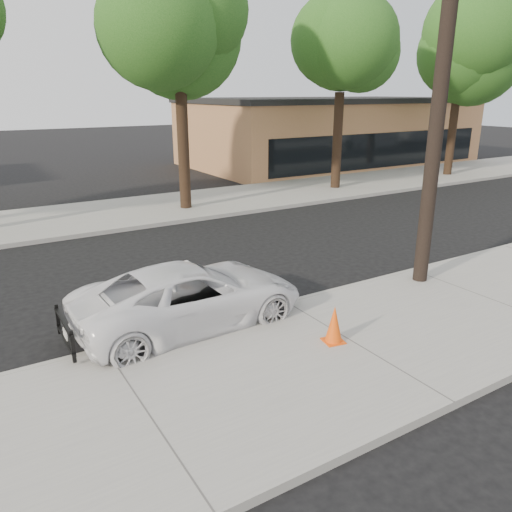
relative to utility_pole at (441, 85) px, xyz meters
name	(u,v)px	position (x,y,z in m)	size (l,w,h in m)	color
ground	(239,279)	(-3.60, 2.70, -4.70)	(120.00, 120.00, 0.00)	black
near_sidewalk	(354,346)	(-3.60, -1.60, -4.62)	(90.00, 4.40, 0.15)	gray
far_sidewalk	(132,212)	(-3.60, 11.20, -4.62)	(90.00, 5.00, 0.15)	gray
curb_near	(286,305)	(-3.60, 0.60, -4.62)	(90.00, 0.12, 0.16)	#9E9B93
building_main	(329,132)	(12.40, 18.70, -2.70)	(18.00, 10.00, 4.00)	#A66F45
utility_pole	(441,85)	(0.00, 0.00, 0.00)	(1.40, 0.34, 9.00)	black
tree_c	(185,23)	(-1.38, 10.34, 2.21)	(4.96, 4.80, 9.55)	black
tree_d	(347,49)	(6.60, 10.65, 1.67)	(4.50, 4.35, 8.75)	black
tree_e	(467,49)	(14.61, 10.44, 2.00)	(4.80, 4.65, 9.25)	black
police_cruiser	(190,296)	(-5.75, 0.90, -4.05)	(2.16, 4.68, 1.30)	white
traffic_cone	(334,325)	(-3.91, -1.38, -4.20)	(0.43, 0.43, 0.71)	#FA530D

